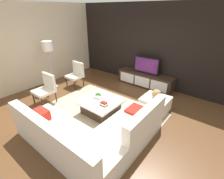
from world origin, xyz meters
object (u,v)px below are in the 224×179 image
at_px(media_console, 145,80).
at_px(decorative_ball, 156,94).
at_px(coffee_table, 101,106).
at_px(sectional_couch, 91,133).
at_px(accent_chair_near, 46,87).
at_px(book_stack, 104,104).
at_px(television, 146,65).
at_px(fruit_bowl, 98,95).
at_px(floor_lamp, 48,49).
at_px(ottoman, 155,104).
at_px(accent_chair_far, 76,73).

bearing_deg(media_console, decorative_ball, -51.88).
relative_size(media_console, coffee_table, 2.06).
height_order(sectional_couch, coffee_table, sectional_couch).
relative_size(accent_chair_near, book_stack, 4.20).
bearing_deg(accent_chair_near, sectional_couch, -8.73).
bearing_deg(book_stack, sectional_couch, -65.43).
distance_m(media_console, decorative_ball, 1.65).
height_order(television, fruit_bowl, television).
height_order(sectional_couch, decorative_ball, sectional_couch).
height_order(television, accent_chair_near, television).
bearing_deg(accent_chair_near, floor_lamp, 139.63).
height_order(coffee_table, ottoman, ottoman).
relative_size(accent_chair_far, book_stack, 4.20).
bearing_deg(decorative_ball, book_stack, -128.00).
height_order(accent_chair_near, book_stack, accent_chair_near).
bearing_deg(accent_chair_near, television, 60.14).
height_order(sectional_couch, accent_chair_far, accent_chair_far).
relative_size(media_console, sectional_couch, 0.83).
bearing_deg(floor_lamp, book_stack, -6.28).
height_order(media_console, decorative_ball, decorative_ball).
relative_size(ottoman, accent_chair_far, 0.80).
bearing_deg(accent_chair_far, ottoman, 13.12).
distance_m(accent_chair_near, ottoman, 3.21).
distance_m(sectional_couch, book_stack, 0.97).
distance_m(fruit_bowl, book_stack, 0.46).
distance_m(media_console, coffee_table, 2.30).
bearing_deg(media_console, fruit_bowl, -97.26).
relative_size(media_console, accent_chair_far, 2.36).
relative_size(television, floor_lamp, 0.58).
relative_size(accent_chair_near, accent_chair_far, 1.00).
bearing_deg(sectional_couch, accent_chair_near, 169.13).
xyz_separation_m(sectional_couch, coffee_table, (-0.62, 1.00, -0.08)).
distance_m(television, accent_chair_near, 3.38).
distance_m(television, sectional_couch, 3.37).
xyz_separation_m(fruit_bowl, book_stack, (0.40, -0.22, -0.01)).
height_order(sectional_couch, book_stack, sectional_couch).
bearing_deg(television, decorative_ball, -51.89).
distance_m(television, ottoman, 1.74).
height_order(television, sectional_couch, television).
xyz_separation_m(sectional_couch, fruit_bowl, (-0.80, 1.10, 0.15)).
bearing_deg(accent_chair_far, accent_chair_near, -71.77).
distance_m(floor_lamp, accent_chair_far, 1.23).
relative_size(coffee_table, fruit_bowl, 3.57).
distance_m(coffee_table, accent_chair_far, 2.08).
distance_m(sectional_couch, decorative_ball, 2.08).
distance_m(floor_lamp, decorative_ball, 3.78).
bearing_deg(accent_chair_near, coffee_table, 20.40).
bearing_deg(floor_lamp, television, 39.47).
relative_size(accent_chair_near, floor_lamp, 0.53).
bearing_deg(coffee_table, decorative_ball, 42.44).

